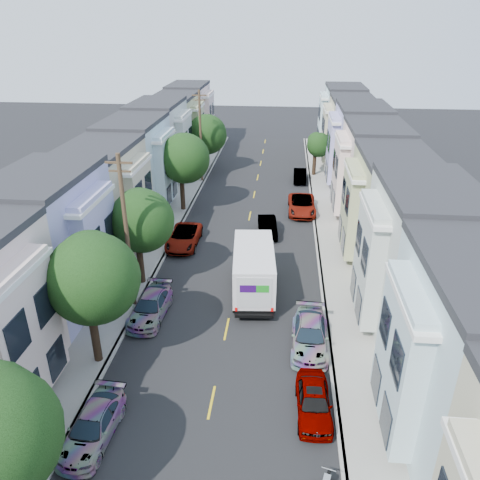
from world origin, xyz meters
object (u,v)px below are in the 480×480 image
object	(u,v)px
parked_left_d	(184,237)
parked_left_c	(150,307)
utility_pole_near	(127,234)
parked_right_b	(310,336)
fedex_truck	(254,269)
tree_e	(206,135)
parked_right_d	(300,176)
lead_sedan	(268,227)
tree_d	(184,159)
parked_right_c	(302,205)
utility_pole_far	(201,137)
tree_far_r	(318,145)
tree_b	(91,279)
parked_left_b	(93,427)
tree_c	(141,221)
parked_right_a	(314,402)

from	to	relation	value
parked_left_d	parked_left_c	bearing A→B (deg)	-90.06
utility_pole_near	parked_left_d	world-z (taller)	utility_pole_near
parked_right_b	fedex_truck	bearing A→B (deg)	125.27
tree_e	utility_pole_near	size ratio (longest dim) A/B	0.69
utility_pole_near	parked_right_d	world-z (taller)	utility_pole_near
fedex_truck	parked_left_c	world-z (taller)	fedex_truck
lead_sedan	parked_right_b	xyz separation A→B (m)	(3.05, -15.20, 0.04)
tree_d	parked_right_c	xyz separation A→B (m)	(11.20, 0.49, -4.41)
utility_pole_far	parked_left_d	xyz separation A→B (m)	(1.40, -16.82, -4.43)
tree_far_r	tree_b	bearing A→B (deg)	-110.67
utility_pole_far	parked_left_d	world-z (taller)	utility_pole_far
lead_sedan	parked_left_d	size ratio (longest dim) A/B	0.80
parked_right_b	tree_d	bearing A→B (deg)	121.34
parked_left_b	utility_pole_far	bearing A→B (deg)	95.13
fedex_truck	parked_right_c	xyz separation A→B (m)	(3.59, 15.02, -1.09)
tree_c	parked_right_a	distance (m)	16.23
tree_d	tree_far_r	size ratio (longest dim) A/B	1.47
utility_pole_near	tree_c	bearing A→B (deg)	90.05
utility_pole_far	parked_left_b	size ratio (longest dim) A/B	2.29
tree_far_r	parked_right_a	world-z (taller)	tree_far_r
parked_right_a	tree_far_r	bearing A→B (deg)	85.14
tree_d	lead_sedan	world-z (taller)	tree_d
tree_b	parked_left_c	xyz separation A→B (m)	(1.40, 4.46, -4.51)
parked_left_c	parked_right_a	size ratio (longest dim) A/B	1.11
tree_c	parked_left_c	world-z (taller)	tree_c
utility_pole_far	parked_left_d	distance (m)	17.45
tree_far_r	fedex_truck	world-z (taller)	tree_far_r
utility_pole_far	parked_right_c	distance (m)	14.80
utility_pole_far	parked_left_d	bearing A→B (deg)	-85.24
parked_right_d	utility_pole_far	bearing A→B (deg)	-174.37
tree_d	tree_e	xyz separation A→B (m)	(0.00, 12.84, -0.62)
parked_left_c	parked_right_a	distance (m)	12.07
parked_left_b	tree_c	bearing A→B (deg)	98.90
utility_pole_far	tree_d	bearing A→B (deg)	-90.01
tree_far_r	utility_pole_near	distance (m)	32.26
parked_left_c	parked_right_d	xyz separation A→B (m)	(9.80, 28.14, -0.04)
tree_e	fedex_truck	xyz separation A→B (m)	(7.61, -27.37, -2.70)
tree_e	parked_right_d	distance (m)	12.16
parked_right_c	parked_right_a	bearing A→B (deg)	-90.66
parked_left_c	parked_left_d	world-z (taller)	parked_left_d
utility_pole_far	fedex_truck	distance (m)	25.05
parked_left_b	parked_left_d	xyz separation A→B (m)	(0.00, 19.77, 0.07)
tree_d	parked_right_a	distance (m)	27.81
tree_d	utility_pole_near	xyz separation A→B (m)	(0.00, -16.89, -0.03)
lead_sedan	parked_left_b	size ratio (longest dim) A/B	0.95
parked_right_b	utility_pole_near	bearing A→B (deg)	166.46
utility_pole_far	fedex_truck	bearing A→B (deg)	-72.16
tree_c	fedex_truck	size ratio (longest dim) A/B	1.00
tree_b	parked_right_a	bearing A→B (deg)	-13.03
tree_d	lead_sedan	xyz separation A→B (m)	(8.15, -4.82, -4.49)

